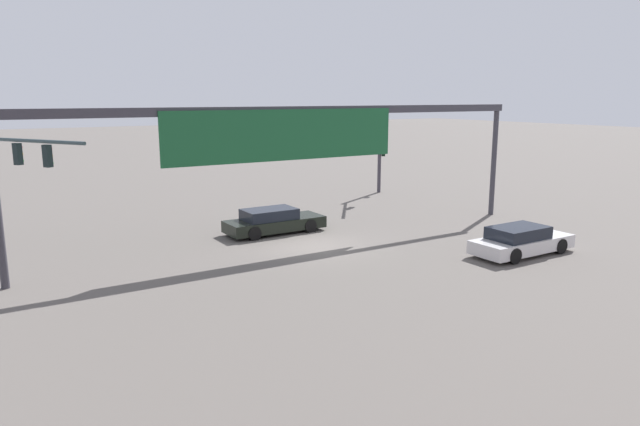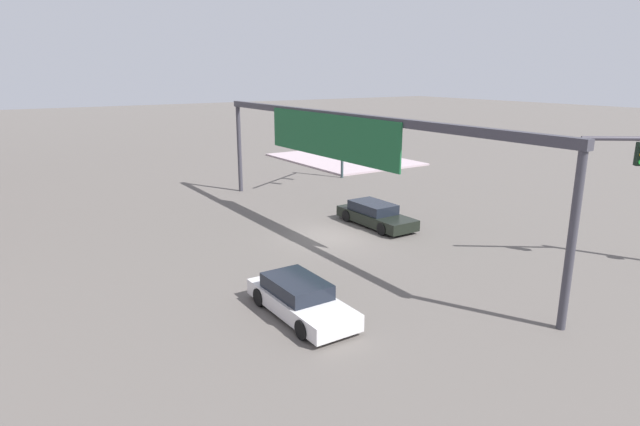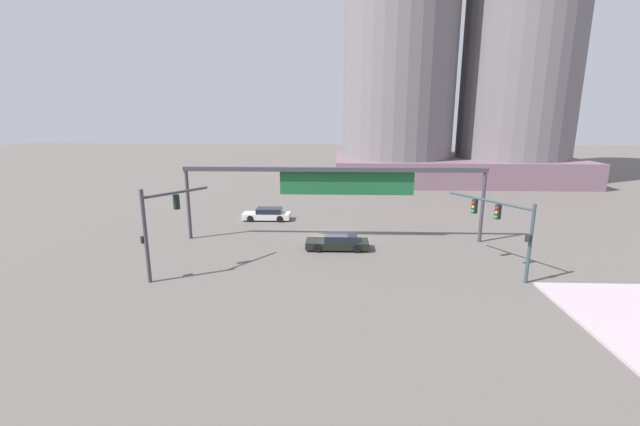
# 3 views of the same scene
# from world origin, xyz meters

# --- Properties ---
(ground_plane) EXTENTS (225.71, 225.71, 0.00)m
(ground_plane) POSITION_xyz_m (0.00, 0.00, 0.00)
(ground_plane) COLOR #5E5853
(traffic_signal_near_corner) EXTENTS (3.64, 6.02, 5.02)m
(traffic_signal_near_corner) POSITION_xyz_m (11.04, -7.70, 3.56)
(traffic_signal_near_corner) COLOR #324448
(traffic_signal_near_corner) RESTS_ON ground
(traffic_signal_opposite_side) EXTENTS (3.22, 3.95, 5.89)m
(traffic_signal_opposite_side) POSITION_xyz_m (-10.84, -9.41, 3.79)
(traffic_signal_opposite_side) COLOR #3D3944
(traffic_signal_opposite_side) RESTS_ON ground
(overhead_sign_gantry) EXTENTS (24.45, 0.43, 6.07)m
(overhead_sign_gantry) POSITION_xyz_m (0.34, -0.70, 5.09)
(overhead_sign_gantry) COLOR #3A3942
(overhead_sign_gantry) RESTS_ON ground
(sedan_car_approaching) EXTENTS (4.66, 1.86, 1.21)m
(sedan_car_approaching) POSITION_xyz_m (-6.58, 5.68, 0.57)
(sedan_car_approaching) COLOR silver
(sedan_car_approaching) RESTS_ON ground
(sedan_car_waiting_far) EXTENTS (4.83, 1.87, 1.21)m
(sedan_car_waiting_far) POSITION_xyz_m (0.41, -3.20, 0.58)
(sedan_car_waiting_far) COLOR black
(sedan_car_waiting_far) RESTS_ON ground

